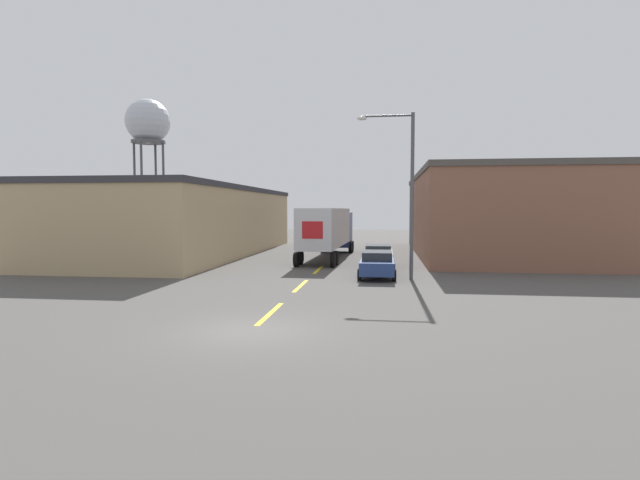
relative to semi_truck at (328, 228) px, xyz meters
name	(u,v)px	position (x,y,z in m)	size (l,w,h in m)	color
ground_plane	(251,331)	(0.21, -23.76, -2.37)	(160.00, 160.00, 0.00)	#4C4947
road_centerline	(301,286)	(0.21, -14.40, -2.36)	(0.20, 17.42, 0.01)	yellow
warehouse_left	(188,221)	(-12.49, 2.32, 0.51)	(11.79, 30.04, 5.75)	tan
warehouse_right	(497,214)	(13.77, 4.76, 1.08)	(13.51, 25.08, 6.88)	brown
semi_truck	(328,228)	(0.00, 0.00, 0.00)	(3.23, 14.31, 3.92)	navy
parked_car_right_mid	(377,264)	(3.99, -10.74, -1.58)	(2.07, 4.69, 1.49)	navy
parked_car_right_far	(378,255)	(3.99, -5.60, -1.58)	(2.07, 4.69, 1.49)	tan
water_tower	(148,124)	(-23.58, 17.77, 11.63)	(5.20, 5.20, 16.89)	#47474C
street_lamp	(406,183)	(5.50, -11.30, 2.89)	(3.13, 0.32, 9.07)	#4C4C51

